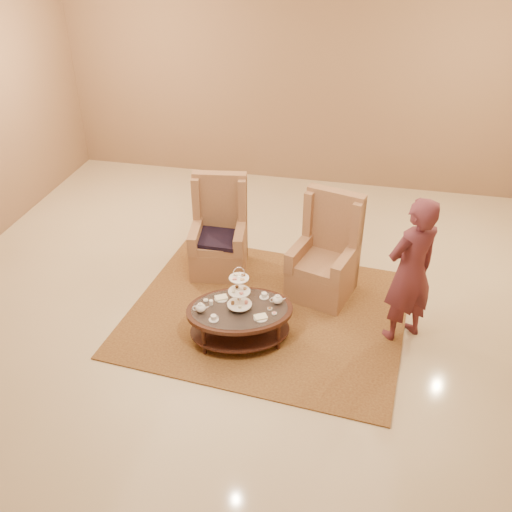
% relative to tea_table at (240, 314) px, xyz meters
% --- Properties ---
extents(ground, '(8.00, 8.00, 0.00)m').
position_rel_tea_table_xyz_m(ground, '(0.10, 0.26, -0.35)').
color(ground, beige).
rests_on(ground, ground).
extents(ceiling, '(8.00, 8.00, 0.02)m').
position_rel_tea_table_xyz_m(ceiling, '(0.10, 0.26, -0.35)').
color(ceiling, white).
rests_on(ceiling, ground).
extents(wall_back, '(8.00, 0.04, 3.50)m').
position_rel_tea_table_xyz_m(wall_back, '(0.10, 4.26, 1.40)').
color(wall_back, '#957051').
rests_on(wall_back, ground).
extents(rug, '(3.33, 2.85, 0.02)m').
position_rel_tea_table_xyz_m(rug, '(0.20, 0.51, -0.34)').
color(rug, olive).
rests_on(rug, ground).
extents(tea_table, '(1.32, 1.09, 0.95)m').
position_rel_tea_table_xyz_m(tea_table, '(0.00, 0.00, 0.00)').
color(tea_table, black).
rests_on(tea_table, ground).
extents(armchair_left, '(0.77, 0.79, 1.25)m').
position_rel_tea_table_xyz_m(armchair_left, '(-0.59, 1.35, 0.08)').
color(armchair_left, '#9E6E4A').
rests_on(armchair_left, ground).
extents(armchair_right, '(0.86, 0.87, 1.28)m').
position_rel_tea_table_xyz_m(armchair_right, '(0.79, 1.10, 0.08)').
color(armchair_right, '#9E6E4A').
rests_on(armchair_right, ground).
extents(person, '(0.74, 0.70, 1.69)m').
position_rel_tea_table_xyz_m(person, '(1.71, 0.45, 0.50)').
color(person, '#5D2831').
rests_on(person, ground).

